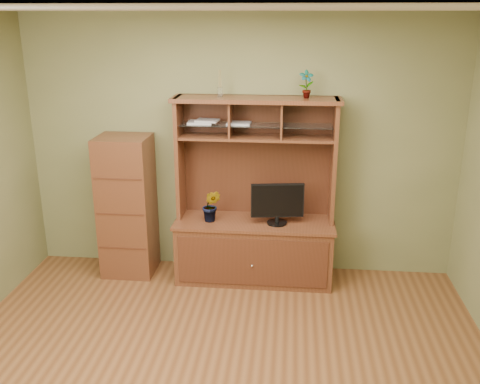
# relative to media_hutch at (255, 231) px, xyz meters

# --- Properties ---
(room) EXTENTS (4.54, 4.04, 2.74)m
(room) POSITION_rel_media_hutch_xyz_m (-0.18, -1.73, 0.83)
(room) COLOR #5B331A
(room) RESTS_ON ground
(media_hutch) EXTENTS (1.66, 0.61, 1.90)m
(media_hutch) POSITION_rel_media_hutch_xyz_m (0.00, 0.00, 0.00)
(media_hutch) COLOR #462514
(media_hutch) RESTS_ON room
(monitor) EXTENTS (0.53, 0.20, 0.42)m
(monitor) POSITION_rel_media_hutch_xyz_m (0.23, -0.08, 0.35)
(monitor) COLOR black
(monitor) RESTS_ON media_hutch
(orchid_plant) EXTENTS (0.21, 0.18, 0.34)m
(orchid_plant) POSITION_rel_media_hutch_xyz_m (-0.44, -0.08, 0.30)
(orchid_plant) COLOR #22531C
(orchid_plant) RESTS_ON media_hutch
(top_plant) EXTENTS (0.15, 0.11, 0.27)m
(top_plant) POSITION_rel_media_hutch_xyz_m (0.48, 0.08, 1.51)
(top_plant) COLOR #396924
(top_plant) RESTS_ON media_hutch
(reed_diffuser) EXTENTS (0.05, 0.05, 0.26)m
(reed_diffuser) POSITION_rel_media_hutch_xyz_m (-0.36, 0.08, 1.48)
(reed_diffuser) COLOR silver
(reed_diffuser) RESTS_ON media_hutch
(magazines) EXTENTS (0.63, 0.20, 0.04)m
(magazines) POSITION_rel_media_hutch_xyz_m (-0.41, 0.08, 1.13)
(magazines) COLOR #B6B5BB
(magazines) RESTS_ON media_hutch
(side_cabinet) EXTENTS (0.53, 0.49, 1.50)m
(side_cabinet) POSITION_rel_media_hutch_xyz_m (-1.35, 0.01, 0.23)
(side_cabinet) COLOR #462514
(side_cabinet) RESTS_ON room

